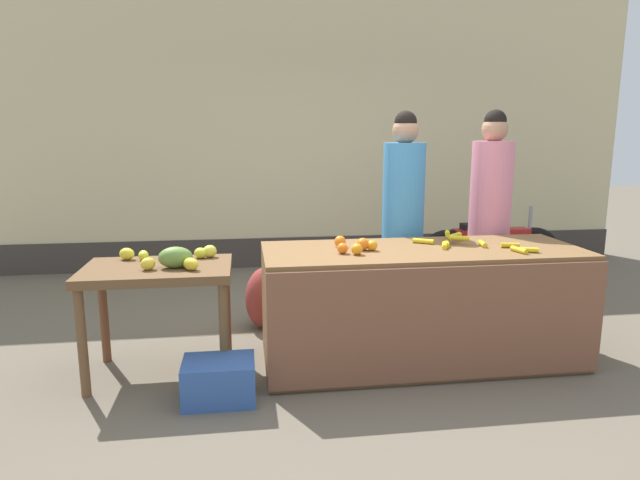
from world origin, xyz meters
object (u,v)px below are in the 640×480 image
vendor_woman_blue_shirt (403,222)px  parked_motorcycle (490,252)px  vendor_woman_pink_shirt (489,219)px  produce_crate (219,380)px  produce_sack (265,298)px

vendor_woman_blue_shirt → parked_motorcycle: size_ratio=1.13×
vendor_woman_pink_shirt → parked_motorcycle: 1.25m
vendor_woman_pink_shirt → produce_crate: size_ratio=4.13×
produce_crate → produce_sack: size_ratio=0.84×
produce_sack → vendor_woman_blue_shirt: bearing=-8.1°
produce_sack → parked_motorcycle: bearing=19.5°
vendor_woman_blue_shirt → produce_crate: (-1.47, -1.10, -0.78)m
produce_crate → produce_sack: (0.33, 1.26, 0.13)m
vendor_woman_pink_shirt → produce_sack: 2.00m
vendor_woman_blue_shirt → produce_sack: size_ratio=3.46×
parked_motorcycle → produce_sack: (-2.40, -0.85, -0.14)m
vendor_woman_pink_shirt → parked_motorcycle: bearing=63.3°
parked_motorcycle → produce_sack: 2.55m
vendor_woman_blue_shirt → produce_sack: bearing=171.9°
vendor_woman_blue_shirt → parked_motorcycle: 1.69m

